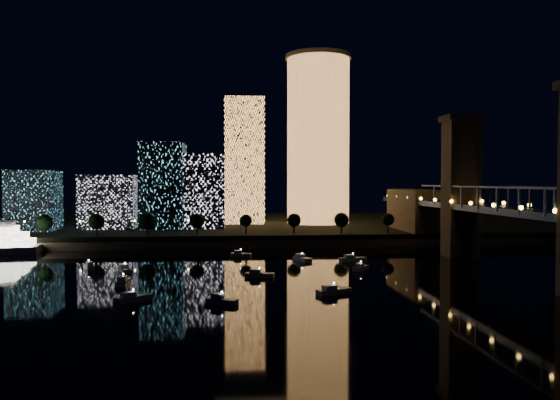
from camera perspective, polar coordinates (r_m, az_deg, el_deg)
The scene contains 10 objects.
ground at distance 140.11m, azimuth 1.74°, elevation -9.04°, with size 520.00×520.00×0.00m, color black.
far_bank at distance 297.93m, azimuth -2.10°, elevation -2.68°, with size 420.00×160.00×5.00m, color black.
seawall at distance 220.57m, azimuth -0.92°, elevation -4.59°, with size 420.00×6.00×3.00m, color #6B5E4C.
tower_cylindrical at distance 284.56m, azimuth 4.00°, elevation 6.34°, with size 34.00×34.00×86.47m.
tower_rectangular at distance 284.11m, azimuth -3.77°, elevation 4.09°, with size 20.23×20.23×64.36m, color #FEA451.
midrise_blocks at distance 261.24m, azimuth -14.03°, elevation 0.74°, with size 93.17×32.73×39.41m.
truss_bridge at distance 162.81m, azimuth 24.92°, elevation -1.91°, with size 13.00×266.00×50.00m.
motorboats at distance 157.56m, azimuth -4.03°, elevation -7.51°, with size 91.18×79.16×2.78m.
esplanade_trees at distance 226.17m, azimuth -11.16°, elevation -2.18°, with size 166.05×6.93×8.97m.
street_lamps at distance 231.74m, azimuth -9.58°, elevation -2.43°, with size 132.70×0.70×5.65m.
Camera 1 is at (-17.15, -136.44, 26.82)m, focal length 35.00 mm.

